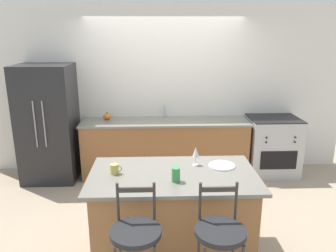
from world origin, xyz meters
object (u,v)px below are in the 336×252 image
at_px(wine_glass, 196,152).
at_px(refrigerator, 49,123).
at_px(pumpkin_decoration, 107,117).
at_px(oven_range, 272,146).
at_px(tumbler_cup, 176,175).
at_px(dinner_plate, 222,165).
at_px(bar_stool_near, 136,245).
at_px(bar_stool_far, 220,245).
at_px(coffee_mug, 115,169).

bearing_deg(wine_glass, refrigerator, 139.76).
relative_size(refrigerator, wine_glass, 8.98).
bearing_deg(pumpkin_decoration, oven_range, -2.93).
relative_size(oven_range, pumpkin_decoration, 7.71).
relative_size(wine_glass, tumbler_cup, 1.45).
xyz_separation_m(dinner_plate, wine_glass, (-0.27, 0.04, 0.13)).
distance_m(oven_range, wine_glass, 2.40).
bearing_deg(refrigerator, dinner_plate, -37.37).
xyz_separation_m(refrigerator, bar_stool_near, (1.50, -2.71, -0.27)).
bearing_deg(bar_stool_far, bar_stool_near, 178.63).
xyz_separation_m(bar_stool_near, tumbler_cup, (0.35, 0.56, 0.35)).
bearing_deg(coffee_mug, dinner_plate, 7.77).
distance_m(dinner_plate, pumpkin_decoration, 2.46).
bearing_deg(coffee_mug, tumbler_cup, -18.55).
bearing_deg(bar_stool_far, pumpkin_decoration, 113.94).
xyz_separation_m(refrigerator, dinner_plate, (2.35, -1.80, 0.02)).
bearing_deg(refrigerator, bar_stool_near, -61.00).
height_order(bar_stool_near, bar_stool_far, same).
bearing_deg(tumbler_cup, oven_range, 51.94).
bearing_deg(refrigerator, tumbler_cup, -49.25).
relative_size(wine_glass, coffee_mug, 1.72).
bearing_deg(refrigerator, pumpkin_decoration, 11.23).
distance_m(refrigerator, wine_glass, 2.73).
xyz_separation_m(bar_stool_far, tumbler_cup, (-0.32, 0.58, 0.35)).
xyz_separation_m(dinner_plate, coffee_mug, (-1.10, -0.15, 0.04)).
bearing_deg(tumbler_cup, refrigerator, 130.75).
height_order(oven_range, pumpkin_decoration, pumpkin_decoration).
height_order(refrigerator, pumpkin_decoration, refrigerator).
bearing_deg(wine_glass, coffee_mug, -167.19).
height_order(bar_stool_near, tumbler_cup, bar_stool_near).
bearing_deg(bar_stool_near, tumbler_cup, 58.25).
relative_size(refrigerator, pumpkin_decoration, 14.71).
bearing_deg(bar_stool_far, wine_glass, 95.16).
height_order(oven_range, wine_glass, wine_glass).
distance_m(bar_stool_near, coffee_mug, 0.87).
xyz_separation_m(wine_glass, tumbler_cup, (-0.23, -0.39, -0.07)).
distance_m(refrigerator, bar_stool_far, 3.49).
xyz_separation_m(bar_stool_far, wine_glass, (-0.09, 0.96, 0.42)).
distance_m(oven_range, coffee_mug, 3.08).
xyz_separation_m(oven_range, tumbler_cup, (-1.71, -2.18, 0.51)).
distance_m(dinner_plate, wine_glass, 0.31).
height_order(bar_stool_far, coffee_mug, bar_stool_far).
distance_m(oven_range, tumbler_cup, 2.82).
height_order(refrigerator, bar_stool_near, refrigerator).
distance_m(oven_range, bar_stool_near, 3.43).
xyz_separation_m(refrigerator, coffee_mug, (1.26, -1.95, 0.06)).
height_order(dinner_plate, coffee_mug, coffee_mug).
distance_m(bar_stool_far, coffee_mug, 1.24).
xyz_separation_m(bar_stool_far, dinner_plate, (0.19, 0.93, 0.29)).
bearing_deg(pumpkin_decoration, bar_stool_near, -77.83).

